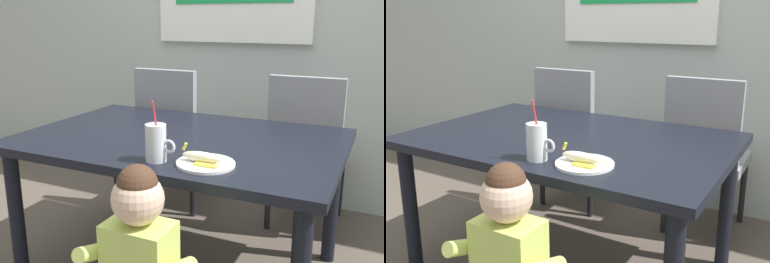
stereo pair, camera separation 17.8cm
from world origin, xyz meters
The scene contains 7 objects.
dining_table centered at (0.00, 0.00, 0.64)m, with size 1.51×1.01×0.72m.
dining_chair_left centered at (-0.41, 0.70, 0.54)m, with size 0.44×0.44×0.96m.
dining_chair_right centered at (0.47, 0.74, 0.54)m, with size 0.44×0.44×0.96m.
toddler_standing centered at (0.21, -0.72, 0.53)m, with size 0.33×0.24×0.84m.
milk_cup centered at (0.08, -0.37, 0.79)m, with size 0.13×0.08×0.25m.
snack_plate centered at (0.27, -0.33, 0.73)m, with size 0.23×0.23×0.01m, color white.
peeled_banana centered at (0.26, -0.34, 0.75)m, with size 0.17×0.11×0.07m.
Camera 1 is at (0.89, -1.78, 1.28)m, focal length 40.22 mm.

